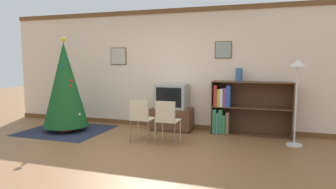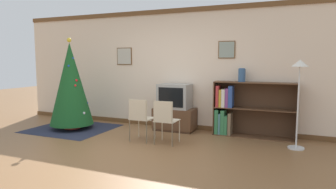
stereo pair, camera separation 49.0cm
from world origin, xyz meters
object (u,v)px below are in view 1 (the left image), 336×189
vase (239,75)px  standing_lamp (297,80)px  tv_console (172,119)px  television (172,96)px  bookshelf (237,109)px  folding_chair_left (141,118)px  folding_chair_right (167,119)px  christmas_tree (65,85)px

vase → standing_lamp: size_ratio=0.18×
tv_console → television: 0.51m
bookshelf → tv_console: bearing=-176.7°
bookshelf → folding_chair_left: bearing=-144.0°
television → folding_chair_right: bearing=-77.0°
folding_chair_right → bookshelf: bearing=46.5°
bookshelf → standing_lamp: (1.09, -0.55, 0.67)m
tv_console → folding_chair_right: folding_chair_right is taller
folding_chair_left → standing_lamp: 2.92m
folding_chair_right → standing_lamp: standing_lamp is taller
tv_console → folding_chair_right: 1.18m
folding_chair_right → vase: size_ratio=2.98×
bookshelf → vase: vase is taller
christmas_tree → folding_chair_left: bearing=-10.3°
folding_chair_left → christmas_tree: bearing=169.7°
tv_console → folding_chair_right: (0.26, -1.13, 0.22)m
vase → standing_lamp: bearing=-28.1°
folding_chair_left → standing_lamp: (2.75, 0.66, 0.73)m
bookshelf → television: bearing=-176.6°
television → standing_lamp: bearing=-10.6°
tv_console → bookshelf: (1.40, 0.08, 0.28)m
television → folding_chair_right: 1.19m
folding_chair_right → christmas_tree: bearing=171.8°
television → folding_chair_right: (0.26, -1.12, -0.29)m
folding_chair_right → standing_lamp: (2.23, 0.66, 0.73)m
television → vase: 1.51m
standing_lamp → television: bearing=169.4°
bookshelf → vase: (0.02, 0.02, 0.73)m
christmas_tree → television: size_ratio=2.97×
tv_console → folding_chair_left: bearing=-102.9°
christmas_tree → folding_chair_right: size_ratio=2.48×
standing_lamp → bookshelf: bearing=153.1°
folding_chair_right → vase: (1.17, 1.22, 0.78)m
christmas_tree → television: 2.35m
folding_chair_left → vase: 2.22m
folding_chair_right → standing_lamp: bearing=16.4°
christmas_tree → folding_chair_right: 2.55m
tv_console → folding_chair_left: (-0.26, -1.13, 0.22)m
folding_chair_left → standing_lamp: bearing=13.4°
christmas_tree → vase: christmas_tree is taller
television → standing_lamp: (2.49, -0.47, 0.43)m
christmas_tree → bookshelf: 3.74m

